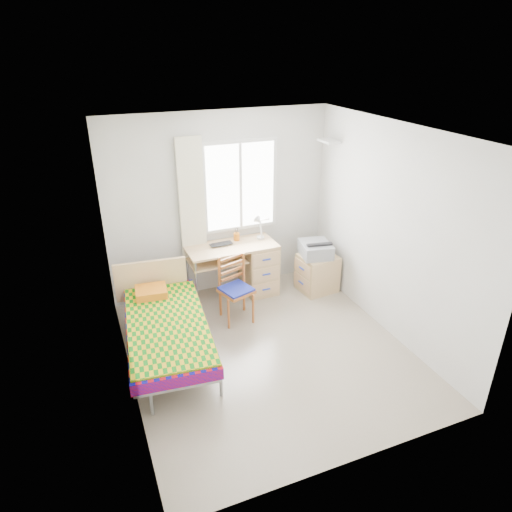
{
  "coord_description": "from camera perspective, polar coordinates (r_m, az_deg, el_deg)",
  "views": [
    {
      "loc": [
        -1.83,
        -4.11,
        3.4
      ],
      "look_at": [
        0.06,
        0.55,
        1.02
      ],
      "focal_mm": 32.0,
      "sensor_mm": 36.0,
      "label": 1
    }
  ],
  "objects": [
    {
      "name": "floor",
      "position": [
        5.64,
        1.55,
        -11.77
      ],
      "size": [
        3.5,
        3.5,
        0.0
      ],
      "primitive_type": "plane",
      "color": "#BCAD93",
      "rests_on": "ground"
    },
    {
      "name": "window",
      "position": [
        6.48,
        -1.97,
        8.72
      ],
      "size": [
        1.1,
        0.04,
        1.3
      ],
      "color": "white",
      "rests_on": "wall_back"
    },
    {
      "name": "laptop",
      "position": [
        6.39,
        -4.23,
        1.3
      ],
      "size": [
        0.34,
        0.23,
        0.03
      ],
      "primitive_type": "imported",
      "rotation": [
        0.0,
        0.0,
        0.05
      ],
      "color": "black",
      "rests_on": "desk"
    },
    {
      "name": "bed",
      "position": [
        5.47,
        -11.22,
        -8.38
      ],
      "size": [
        1.1,
        2.02,
        0.84
      ],
      "rotation": [
        0.0,
        0.0,
        -0.1
      ],
      "color": "#919599",
      "rests_on": "floor"
    },
    {
      "name": "wall_left",
      "position": [
        4.62,
        -16.79,
        -2.88
      ],
      "size": [
        0.0,
        3.5,
        3.5
      ],
      "primitive_type": "plane",
      "rotation": [
        1.57,
        0.0,
        1.57
      ],
      "color": "silver",
      "rests_on": "ground"
    },
    {
      "name": "floating_shelf",
      "position": [
        6.55,
        9.09,
        14.02
      ],
      "size": [
        0.2,
        0.32,
        0.03
      ],
      "primitive_type": "cube",
      "color": "white",
      "rests_on": "wall_right"
    },
    {
      "name": "chair",
      "position": [
        6.01,
        -2.58,
        -3.61
      ],
      "size": [
        0.48,
        0.48,
        0.88
      ],
      "rotation": [
        0.0,
        0.0,
        0.31
      ],
      "color": "#AA6320",
      "rests_on": "floor"
    },
    {
      "name": "wall_right",
      "position": [
        5.75,
        16.52,
        2.81
      ],
      "size": [
        0.0,
        3.5,
        3.5
      ],
      "primitive_type": "plane",
      "rotation": [
        1.57,
        0.0,
        -1.57
      ],
      "color": "silver",
      "rests_on": "ground"
    },
    {
      "name": "book",
      "position": [
        6.45,
        -4.63,
        -0.62
      ],
      "size": [
        0.27,
        0.29,
        0.02
      ],
      "primitive_type": "imported",
      "rotation": [
        0.0,
        0.0,
        0.5
      ],
      "color": "gray",
      "rests_on": "desk"
    },
    {
      "name": "cabinet",
      "position": [
        6.83,
        7.66,
        -2.12
      ],
      "size": [
        0.56,
        0.5,
        0.56
      ],
      "rotation": [
        0.0,
        0.0,
        0.1
      ],
      "color": "tan",
      "rests_on": "floor"
    },
    {
      "name": "ceiling",
      "position": [
        4.57,
        1.94,
        15.22
      ],
      "size": [
        3.5,
        3.5,
        0.0
      ],
      "primitive_type": "plane",
      "rotation": [
        3.14,
        0.0,
        0.0
      ],
      "color": "white",
      "rests_on": "wall_back"
    },
    {
      "name": "printer",
      "position": [
        6.68,
        7.44,
        0.9
      ],
      "size": [
        0.5,
        0.55,
        0.21
      ],
      "rotation": [
        0.0,
        0.0,
        -0.18
      ],
      "color": "#999BA0",
      "rests_on": "cabinet"
    },
    {
      "name": "pen_cup",
      "position": [
        6.57,
        -2.45,
        2.43
      ],
      "size": [
        0.1,
        0.1,
        0.11
      ],
      "primitive_type": "cylinder",
      "rotation": [
        0.0,
        0.0,
        0.23
      ],
      "color": "orange",
      "rests_on": "desk"
    },
    {
      "name": "wall_back",
      "position": [
        6.49,
        -4.51,
        6.35
      ],
      "size": [
        3.2,
        0.0,
        3.2
      ],
      "primitive_type": "plane",
      "rotation": [
        1.57,
        0.0,
        0.0
      ],
      "color": "silver",
      "rests_on": "ground"
    },
    {
      "name": "task_lamp",
      "position": [
        6.41,
        0.46,
        3.9
      ],
      "size": [
        0.23,
        0.33,
        0.42
      ],
      "rotation": [
        0.0,
        0.0,
        0.31
      ],
      "color": "white",
      "rests_on": "desk"
    },
    {
      "name": "desk",
      "position": [
        6.67,
        -0.26,
        -1.11
      ],
      "size": [
        1.28,
        0.6,
        0.79
      ],
      "rotation": [
        0.0,
        0.0,
        0.01
      ],
      "color": "tan",
      "rests_on": "floor"
    },
    {
      "name": "curtain",
      "position": [
        6.27,
        -8.04,
        6.95
      ],
      "size": [
        0.35,
        0.05,
        1.7
      ],
      "primitive_type": "cube",
      "color": "#F3ECC8",
      "rests_on": "wall_back"
    }
  ]
}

